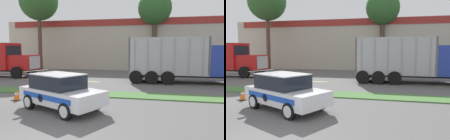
# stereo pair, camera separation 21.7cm
# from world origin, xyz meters

# --- Properties ---
(grass_verge) EXTENTS (120.00, 1.65, 0.06)m
(grass_verge) POSITION_xyz_m (0.00, 8.09, 0.03)
(grass_verge) COLOR #477538
(grass_verge) RESTS_ON ground_plane
(centre_line_3) EXTENTS (2.40, 0.14, 0.01)m
(centre_line_3) POSITION_xyz_m (-8.42, 12.92, 0.00)
(centre_line_3) COLOR yellow
(centre_line_3) RESTS_ON ground_plane
(centre_line_4) EXTENTS (2.40, 0.14, 0.01)m
(centre_line_4) POSITION_xyz_m (-3.02, 12.92, 0.00)
(centre_line_4) COLOR yellow
(centre_line_4) RESTS_ON ground_plane
(centre_line_5) EXTENTS (2.40, 0.14, 0.01)m
(centre_line_5) POSITION_xyz_m (2.38, 12.92, 0.00)
(centre_line_5) COLOR yellow
(centre_line_5) RESTS_ON ground_plane
(dump_truck_lead) EXTENTS (11.61, 2.83, 3.61)m
(dump_truck_lead) POSITION_xyz_m (7.13, 13.95, 1.60)
(dump_truck_lead) COLOR black
(dump_truck_lead) RESTS_ON ground_plane
(rally_car) EXTENTS (4.40, 3.33, 1.64)m
(rally_car) POSITION_xyz_m (-1.30, 4.56, 0.83)
(rally_car) COLOR white
(rally_car) RESTS_ON ground_plane
(traffic_cone) EXTENTS (0.45, 0.45, 0.56)m
(traffic_cone) POSITION_xyz_m (-4.37, 5.69, 0.27)
(traffic_cone) COLOR black
(traffic_cone) RESTS_ON ground_plane
(store_building_backdrop) EXTENTS (43.16, 12.10, 6.53)m
(store_building_backdrop) POSITION_xyz_m (3.42, 29.15, 3.27)
(store_building_backdrop) COLOR #BCB29E
(store_building_backdrop) RESTS_ON ground_plane
(tree_behind_centre) EXTENTS (4.03, 4.03, 10.66)m
(tree_behind_centre) POSITION_xyz_m (2.22, 22.81, 7.94)
(tree_behind_centre) COLOR brown
(tree_behind_centre) RESTS_ON ground_plane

